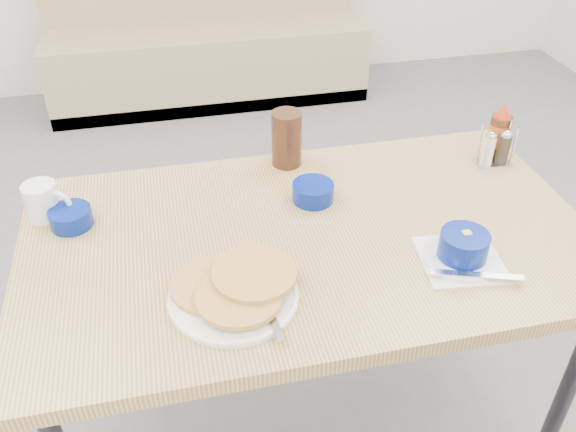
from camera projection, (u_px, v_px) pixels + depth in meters
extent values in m
cube|color=tan|center=(209.00, 63.00, 3.76)|extent=(1.90, 0.55, 0.45)
cube|color=#2D2D33|center=(211.00, 91.00, 3.87)|extent=(1.90, 0.55, 0.08)
cube|color=tan|center=(309.00, 240.00, 1.51)|extent=(1.40, 0.80, 0.04)
cylinder|color=#2D2D33|center=(565.00, 395.00, 1.60)|extent=(0.04, 0.04, 0.72)
cylinder|color=#2D2D33|center=(87.00, 301.00, 1.88)|extent=(0.04, 0.04, 0.72)
cylinder|color=#2D2D33|center=(458.00, 246.00, 2.10)|extent=(0.04, 0.04, 0.72)
cylinder|color=white|center=(233.00, 297.00, 1.31)|extent=(0.28, 0.28, 0.01)
cylinder|color=#DAAB52|center=(213.00, 285.00, 1.32)|extent=(0.19, 0.19, 0.01)
cylinder|color=#DAAB52|center=(239.00, 297.00, 1.28)|extent=(0.19, 0.19, 0.01)
cylinder|color=#DAAB52|center=(254.00, 273.00, 1.32)|extent=(0.19, 0.19, 0.01)
cube|color=silver|center=(272.00, 319.00, 1.25)|extent=(0.03, 0.13, 0.01)
cylinder|color=white|center=(42.00, 201.00, 1.53)|extent=(0.08, 0.08, 0.10)
cylinder|color=black|center=(38.00, 187.00, 1.51)|extent=(0.07, 0.07, 0.00)
torus|color=white|center=(59.00, 203.00, 1.53)|extent=(0.07, 0.04, 0.07)
cube|color=white|center=(460.00, 260.00, 1.42)|extent=(0.21, 0.21, 0.00)
cylinder|color=white|center=(461.00, 257.00, 1.42)|extent=(0.18, 0.18, 0.01)
cylinder|color=navy|center=(464.00, 245.00, 1.39)|extent=(0.11, 0.11, 0.06)
cylinder|color=white|center=(465.00, 237.00, 1.38)|extent=(0.10, 0.10, 0.01)
cube|color=#F4DB60|center=(467.00, 234.00, 1.38)|extent=(0.02, 0.02, 0.01)
cube|color=silver|center=(477.00, 275.00, 1.35)|extent=(0.20, 0.08, 0.01)
cylinder|color=navy|center=(71.00, 217.00, 1.52)|extent=(0.10, 0.10, 0.05)
cylinder|color=navy|center=(313.00, 192.00, 1.61)|extent=(0.11, 0.11, 0.05)
cylinder|color=#371E11|center=(287.00, 139.00, 1.73)|extent=(0.10, 0.10, 0.16)
cube|color=silver|center=(493.00, 162.00, 1.77)|extent=(0.10, 0.06, 0.00)
cylinder|color=silver|center=(486.00, 149.00, 1.71)|extent=(0.01, 0.01, 0.12)
cylinder|color=silver|center=(515.00, 146.00, 1.73)|extent=(0.01, 0.01, 0.12)
cylinder|color=silver|center=(480.00, 141.00, 1.75)|extent=(0.01, 0.01, 0.12)
cylinder|color=silver|center=(508.00, 139.00, 1.76)|extent=(0.01, 0.01, 0.12)
cylinder|color=silver|center=(488.00, 150.00, 1.75)|extent=(0.03, 0.03, 0.08)
cylinder|color=#3F3326|center=(503.00, 149.00, 1.75)|extent=(0.03, 0.03, 0.08)
cylinder|color=#47230F|center=(498.00, 135.00, 1.79)|extent=(0.06, 0.06, 0.12)
cylinder|color=orange|center=(498.00, 134.00, 1.79)|extent=(0.06, 0.06, 0.07)
cone|color=#B82911|center=(504.00, 110.00, 1.74)|extent=(0.05, 0.05, 0.04)
cube|color=#DB6E49|center=(245.00, 244.00, 1.47)|extent=(0.04, 0.03, 0.00)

